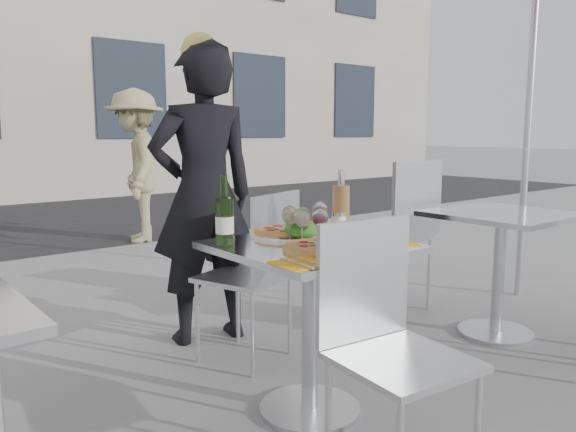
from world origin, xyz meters
TOP-DOWN VIEW (x-y plane):
  - ground at (0.00, 0.00)m, footprint 80.00×80.00m
  - main_table at (0.00, 0.00)m, footprint 0.72×0.72m
  - side_table_right at (1.50, 0.00)m, footprint 0.72×0.72m
  - chair_far at (0.15, 0.57)m, footprint 0.53×0.54m
  - chair_near at (-0.09, -0.49)m, footprint 0.46×0.47m
  - side_chair_rfar at (1.38, 0.65)m, footprint 0.47×0.48m
  - woman_diner at (0.11, 1.05)m, footprint 0.70×0.53m
  - pedestrian_b at (1.09, 4.14)m, footprint 0.97×1.24m
  - pizza_near at (-0.04, -0.13)m, footprint 0.33×0.33m
  - pizza_far at (0.03, 0.22)m, footprint 0.31×0.31m
  - salad_plate at (0.03, 0.10)m, footprint 0.22×0.22m
  - wine_bottle at (-0.31, 0.18)m, footprint 0.07×0.08m
  - carafe at (0.30, 0.13)m, footprint 0.08×0.08m
  - sugar_shaker at (0.22, 0.06)m, footprint 0.06×0.06m
  - wineglass_white_a at (-0.04, 0.01)m, footprint 0.07×0.07m
  - wineglass_white_b at (-0.04, 0.08)m, footprint 0.07×0.07m
  - wineglass_red_a at (0.02, -0.04)m, footprint 0.07×0.07m
  - wineglass_red_b at (0.17, 0.13)m, footprint 0.07×0.07m
  - napkin_left at (-0.27, -0.25)m, footprint 0.20×0.20m
  - napkin_right at (0.27, -0.21)m, footprint 0.23×0.23m

SIDE VIEW (x-z plane):
  - ground at x=0.00m, z-range 0.00..0.00m
  - chair_near at x=-0.09m, z-range 0.08..0.99m
  - chair_far at x=0.15m, z-range 0.08..0.99m
  - main_table at x=0.00m, z-range 0.16..0.91m
  - side_table_right at x=1.50m, z-range 0.16..0.91m
  - side_chair_rfar at x=1.38m, z-range 0.09..1.13m
  - napkin_left at x=-0.27m, z-range 0.75..0.76m
  - napkin_right at x=0.27m, z-range 0.75..0.76m
  - pizza_near at x=-0.04m, z-range 0.75..0.77m
  - pizza_far at x=0.03m, z-range 0.75..0.78m
  - salad_plate at x=0.03m, z-range 0.74..0.83m
  - sugar_shaker at x=0.22m, z-range 0.75..0.86m
  - pedestrian_b at x=1.09m, z-range 0.00..1.68m
  - woman_diner at x=0.11m, z-range 0.00..1.71m
  - wineglass_white_a at x=-0.04m, z-range 0.78..0.94m
  - wineglass_white_b at x=-0.04m, z-range 0.78..0.94m
  - wineglass_red_a at x=0.02m, z-range 0.78..0.94m
  - wineglass_red_b at x=0.17m, z-range 0.78..0.94m
  - wine_bottle at x=-0.31m, z-range 0.72..1.01m
  - carafe at x=0.30m, z-range 0.72..1.01m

